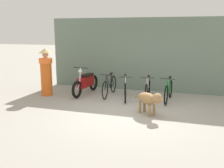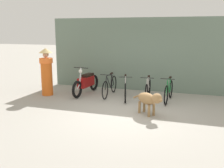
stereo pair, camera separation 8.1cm
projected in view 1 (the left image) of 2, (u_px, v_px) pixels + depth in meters
The scene contains 9 objects.
ground_plane at pixel (125, 114), 7.65m from camera, with size 60.00×60.00×0.00m, color #9E998E.
shop_wall_back at pixel (146, 55), 10.34m from camera, with size 7.92×0.20×2.87m.
bicycle_0 at pixel (109, 86), 9.67m from camera, with size 0.46×1.75×0.86m.
bicycle_1 at pixel (125, 89), 9.27m from camera, with size 0.57×1.67×0.85m.
bicycle_2 at pixel (148, 89), 9.24m from camera, with size 0.46×1.60×0.82m.
bicycle_3 at pixel (168, 91), 8.90m from camera, with size 0.46×1.61×0.85m.
motorcycle at pixel (86, 83), 9.89m from camera, with size 0.58×1.96×1.07m.
stray_dog at pixel (149, 99), 7.43m from camera, with size 1.01×0.84×0.71m.
person_in_robes at pixel (46, 71), 9.64m from camera, with size 0.68×0.68×1.75m.
Camera 1 is at (1.85, -7.08, 2.41)m, focal length 42.00 mm.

